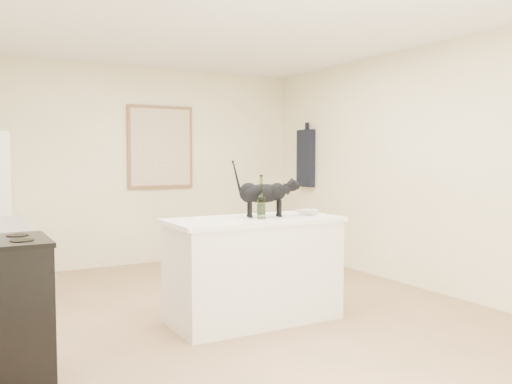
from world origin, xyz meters
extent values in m
plane|color=#AA7C5A|center=(0.00, 0.00, 0.00)|extent=(5.50, 5.50, 0.00)
plane|color=white|center=(0.00, 0.00, 2.60)|extent=(5.50, 5.50, 0.00)
plane|color=#F3EBBC|center=(0.00, 2.75, 1.30)|extent=(4.50, 0.00, 4.50)
plane|color=#F3EBBC|center=(2.25, 0.00, 1.30)|extent=(0.00, 5.50, 5.50)
cube|color=white|center=(0.10, -0.20, 0.43)|extent=(1.44, 0.67, 0.86)
cube|color=white|center=(0.10, -0.20, 0.88)|extent=(1.50, 0.70, 0.04)
cube|color=brown|center=(0.30, 2.72, 1.55)|extent=(0.90, 0.03, 1.10)
cube|color=beige|center=(0.30, 2.70, 1.55)|extent=(0.82, 0.00, 1.02)
cube|color=black|center=(2.19, 2.05, 1.40)|extent=(0.08, 0.34, 0.80)
cylinder|color=#375D25|center=(0.13, -0.28, 1.06)|extent=(0.08, 0.08, 0.33)
imported|color=white|center=(0.63, -0.25, 0.93)|extent=(0.27, 0.27, 0.05)
cube|color=beige|center=(-1.60, 2.47, 1.19)|extent=(0.04, 0.15, 0.19)
camera|label=1|loc=(-2.18, -4.29, 1.44)|focal=38.30mm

